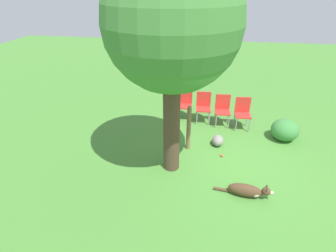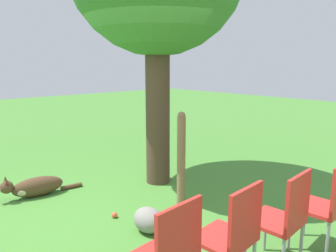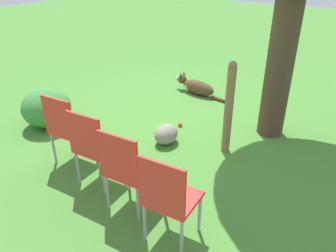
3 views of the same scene
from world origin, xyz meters
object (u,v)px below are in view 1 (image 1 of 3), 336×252
(oak_tree, at_px, (172,25))
(dog, at_px, (248,191))
(red_chair_2, at_px, (203,105))
(red_chair_0, at_px, (243,111))
(red_chair_1, at_px, (223,108))
(tennis_ball, at_px, (222,155))
(fence_post, at_px, (189,128))
(red_chair_3, at_px, (185,102))

(oak_tree, bearing_deg, dog, -113.38)
(dog, distance_m, red_chair_2, 3.40)
(oak_tree, relative_size, red_chair_2, 4.85)
(red_chair_0, height_order, red_chair_2, same)
(red_chair_1, xyz_separation_m, tennis_ball, (-1.76, 0.03, -0.50))
(fence_post, xyz_separation_m, red_chair_0, (1.38, -1.49, -0.09))
(red_chair_1, bearing_deg, red_chair_2, -106.27)
(tennis_ball, bearing_deg, oak_tree, 116.13)
(red_chair_0, xyz_separation_m, red_chair_3, (0.38, 1.74, 0.00))
(red_chair_0, bearing_deg, red_chair_1, -106.27)
(red_chair_2, bearing_deg, red_chair_0, 73.73)
(oak_tree, xyz_separation_m, red_chair_3, (2.61, -0.08, -2.67))
(red_chair_2, bearing_deg, fence_post, -15.22)
(tennis_ball, bearing_deg, fence_post, 73.78)
(fence_post, relative_size, red_chair_0, 1.34)
(dog, bearing_deg, red_chair_1, 106.32)
(dog, bearing_deg, tennis_ball, 117.84)
(oak_tree, relative_size, fence_post, 3.63)
(fence_post, distance_m, red_chair_1, 1.76)
(red_chair_3, bearing_deg, fence_post, 4.24)
(fence_post, relative_size, red_chair_1, 1.34)
(red_chair_3, bearing_deg, tennis_ball, 25.45)
(tennis_ball, bearing_deg, red_chair_0, -20.36)
(red_chair_3, bearing_deg, red_chair_0, 73.73)
(oak_tree, xyz_separation_m, fence_post, (0.85, -0.33, -2.58))
(oak_tree, relative_size, red_chair_1, 4.85)
(red_chair_1, bearing_deg, red_chair_3, -106.27)
(red_chair_0, distance_m, red_chair_2, 1.19)
(red_chair_2, bearing_deg, dog, 13.94)
(red_chair_0, bearing_deg, tennis_ball, -24.14)
(fence_post, xyz_separation_m, red_chair_2, (1.63, -0.33, -0.09))
(oak_tree, relative_size, red_chair_3, 4.85)
(fence_post, bearing_deg, red_chair_0, -47.21)
(dog, distance_m, fence_post, 2.14)
(red_chair_2, xyz_separation_m, tennis_ball, (-1.89, -0.55, -0.50))
(tennis_ball, bearing_deg, dog, -160.21)
(dog, distance_m, tennis_ball, 1.41)
(red_chair_3, height_order, tennis_ball, red_chair_3)
(red_chair_1, relative_size, red_chair_3, 1.00)
(red_chair_2, height_order, tennis_ball, red_chair_2)
(dog, relative_size, red_chair_2, 1.25)
(oak_tree, distance_m, tennis_ball, 3.45)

